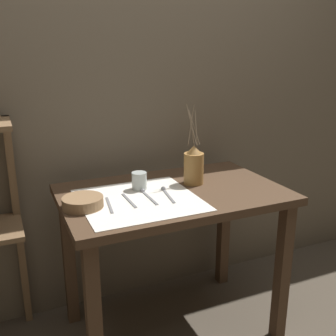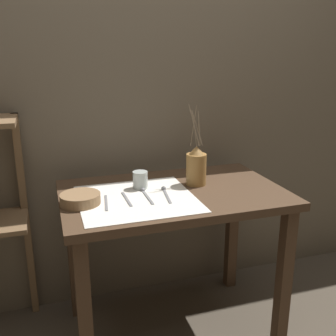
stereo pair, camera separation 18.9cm
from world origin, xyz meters
The scene contains 11 objects.
ground_plane centered at (0.00, 0.00, 0.00)m, with size 12.00×12.00×0.00m, color brown.
stone_wall_back centered at (0.00, 0.45, 1.20)m, with size 7.00×0.06×2.40m.
wooden_table centered at (0.00, 0.00, 0.67)m, with size 1.09×0.69×0.80m.
linen_cloth centered at (-0.20, -0.05, 0.80)m, with size 0.53×0.51×0.00m.
pitcher_with_flowers centered at (0.14, 0.06, 0.89)m, with size 0.10×0.10×0.41m.
wooden_bowl centered at (-0.45, -0.04, 0.82)m, with size 0.18×0.18×0.05m.
glass_tumbler_near centered at (-0.15, 0.08, 0.85)m, with size 0.07×0.07×0.09m.
knife_center centered at (-0.34, -0.07, 0.80)m, with size 0.04×0.19×0.00m.
fork_inner centered at (-0.24, -0.05, 0.80)m, with size 0.01×0.19×0.00m.
spoon_outer centered at (-0.14, 0.00, 0.81)m, with size 0.02×0.20×0.02m.
spoon_inner centered at (-0.05, -0.01, 0.81)m, with size 0.04×0.20×0.02m.
Camera 2 is at (-0.58, -1.73, 1.46)m, focal length 42.00 mm.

